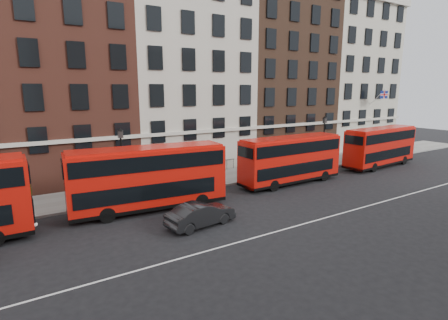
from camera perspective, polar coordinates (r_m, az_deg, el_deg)
ground at (r=24.78m, az=11.94°, el=-8.07°), size 120.00×120.00×0.00m
pavement at (r=32.72m, az=-0.97°, el=-2.88°), size 80.00×5.00×0.15m
kerb at (r=30.68m, az=1.47°, el=-3.84°), size 80.00×0.30×0.16m
road_centre_line at (r=23.49m, az=15.38°, el=-9.33°), size 70.00×0.12×0.01m
building_terrace at (r=38.12m, az=-7.42°, el=14.47°), size 64.00×11.95×22.00m
bus_b at (r=24.20m, az=-12.28°, el=-2.71°), size 10.69×3.54×4.41m
bus_c at (r=31.01m, az=10.82°, el=0.21°), size 9.95×2.52×4.17m
bus_d at (r=40.82m, az=24.15°, el=2.11°), size 10.16×3.14×4.20m
car_front at (r=21.50m, az=-3.80°, el=-8.84°), size 4.58×2.12×1.45m
lamp_post_left at (r=26.66m, az=-16.33°, el=-0.03°), size 0.44×0.44×5.33m
lamp_post_right at (r=38.20m, az=15.97°, el=3.35°), size 0.44×0.44×5.33m
traffic_light at (r=48.40m, az=26.37°, el=3.47°), size 0.25×0.45×3.27m
iron_railings at (r=34.43m, az=-2.89°, el=-1.18°), size 6.60×0.06×1.00m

